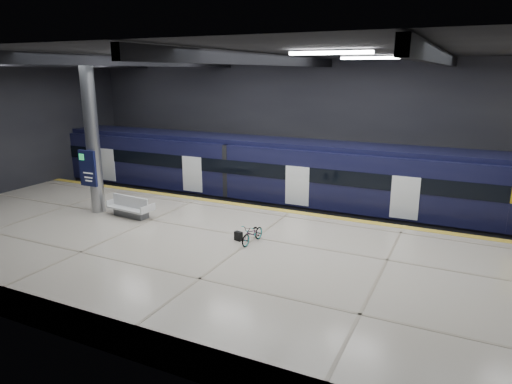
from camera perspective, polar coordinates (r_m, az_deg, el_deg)
The scene contains 10 objects.
ground at distance 19.00m, azimuth 1.24°, elevation -7.87°, with size 30.00×30.00×0.00m, color black.
room_shell at distance 17.61m, azimuth 1.34°, elevation 9.57°, with size 30.10×16.10×8.05m.
platform at distance 16.72m, azimuth -2.33°, elevation -9.11°, with size 30.00×11.00×1.10m, color #BCB29F.
safety_strip at distance 21.01m, azimuth 4.36°, elevation -2.45°, with size 30.00×0.40×0.01m, color gold.
rails at distance 23.79m, azimuth 6.72°, elevation -3.02°, with size 30.00×1.52×0.16m.
train at distance 23.73m, azimuth 3.65°, elevation 1.96°, with size 29.40×2.84×3.79m.
bench at distance 20.91m, azimuth -15.37°, elevation -2.11°, with size 2.20×1.07×0.94m.
bicycle at distance 17.10m, azimuth -0.43°, elevation -5.21°, with size 0.50×1.42×0.75m, color #99999E.
pannier_bag at distance 17.42m, azimuth -2.21°, elevation -5.53°, with size 0.30×0.18×0.35m, color black.
info_column at distance 21.51m, azimuth -19.83°, elevation 6.29°, with size 0.90×0.78×6.90m.
Camera 1 is at (7.20, -15.98, 7.33)m, focal length 32.00 mm.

